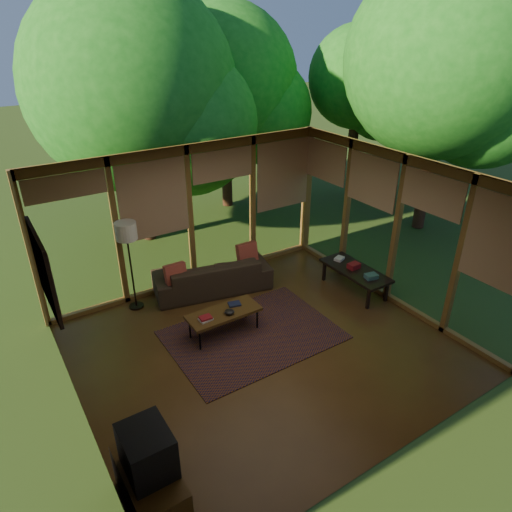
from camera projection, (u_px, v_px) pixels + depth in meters
floor at (264, 347)px, 7.22m from camera, size 5.50×5.50×0.00m
ceiling at (266, 183)px, 5.98m from camera, size 5.50×5.50×0.00m
wall_left at (68, 336)px, 5.27m from camera, size 0.04×5.00×2.70m
wall_front at (399, 372)px, 4.73m from camera, size 5.50×0.04×2.70m
window_wall_back at (190, 218)px, 8.47m from camera, size 5.50×0.12×2.70m
window_wall_right at (396, 231)px, 7.92m from camera, size 0.12×5.00×2.70m
exterior_lawn at (323, 160)px, 17.06m from camera, size 40.00×40.00×0.00m
tree_nw at (131, 86)px, 9.37m from camera, size 4.35×4.35×5.59m
tree_ne at (222, 82)px, 11.45m from camera, size 3.82×3.82×5.16m
tree_se at (444, 59)px, 9.65m from camera, size 4.22×4.22×6.00m
tree_far at (359, 78)px, 12.06m from camera, size 2.69×2.69×4.64m
rug at (253, 335)px, 7.49m from camera, size 2.68×1.90×0.01m
sofa at (212, 275)px, 8.64m from camera, size 2.31×1.29×0.64m
pillow_left at (176, 275)px, 8.12m from camera, size 0.39×0.21×0.41m
pillow_right at (247, 254)px, 8.84m from camera, size 0.41×0.22×0.43m
ct_book_lower at (206, 319)px, 7.14m from camera, size 0.21×0.16×0.03m
ct_book_upper at (206, 318)px, 7.12m from camera, size 0.19×0.15×0.03m
ct_book_side at (234, 304)px, 7.52m from camera, size 0.23×0.20×0.03m
ct_bowl at (229, 312)px, 7.28m from camera, size 0.16×0.16×0.07m
media_cabinet at (151, 489)px, 4.69m from camera, size 0.50×1.00×0.60m
television at (147, 451)px, 4.45m from camera, size 0.45×0.55×0.50m
console_book_a at (371, 276)px, 8.23m from camera, size 0.25×0.20×0.08m
console_book_b at (354, 266)px, 8.56m from camera, size 0.23×0.17×0.10m
console_book_c at (339, 259)px, 8.87m from camera, size 0.23×0.20×0.05m
floor_lamp at (127, 236)px, 7.60m from camera, size 0.36×0.36×1.65m
coffee_table at (224, 313)px, 7.36m from camera, size 1.20×0.50×0.43m
side_console at (355, 271)px, 8.57m from camera, size 0.60×1.40×0.46m
wall_painting at (44, 271)px, 6.25m from camera, size 0.06×1.35×1.15m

